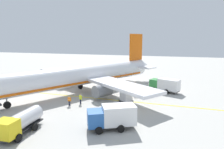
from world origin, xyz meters
TOP-DOWN VIEW (x-y plane):
  - airliner_foreground at (27.79, 16.92)m, footprint 37.73×31.99m
  - service_truck_fuel at (32.85, 1.21)m, footprint 4.13×6.24m
  - service_truck_baggage at (13.59, 6.32)m, footprint 4.62×6.05m
  - service_truck_catering at (9.26, 15.92)m, footprint 6.19×2.64m
  - cargo_container_near at (29.06, 6.30)m, footprint 2.23×2.23m
  - cargo_container_mid at (24.17, 7.19)m, footprint 2.48×2.48m
  - crew_marshaller at (19.46, 15.43)m, footprint 0.24×0.63m
  - crew_loader_left at (30.75, 7.70)m, footprint 0.52×0.46m
  - crew_loader_right at (20.73, 14.09)m, footprint 0.40×0.58m
  - apron_guide_line at (24.54, 12.21)m, footprint 0.30×60.00m

SIDE VIEW (x-z plane):
  - apron_guide_line at x=24.54m, z-range 0.00..0.01m
  - cargo_container_near at x=29.06m, z-range -0.06..1.85m
  - crew_marshaller at x=19.46m, z-range 0.14..1.74m
  - cargo_container_mid at x=24.17m, z-range -0.06..1.99m
  - crew_loader_left at x=30.75m, z-range 0.15..1.82m
  - crew_loader_right at x=20.73m, z-range 0.16..1.88m
  - service_truck_catering at x=9.26m, z-range 0.20..2.60m
  - service_truck_fuel at x=32.85m, z-range 0.16..2.93m
  - service_truck_baggage at x=13.59m, z-range 0.14..3.04m
  - airliner_foreground at x=27.79m, z-range -2.56..9.34m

